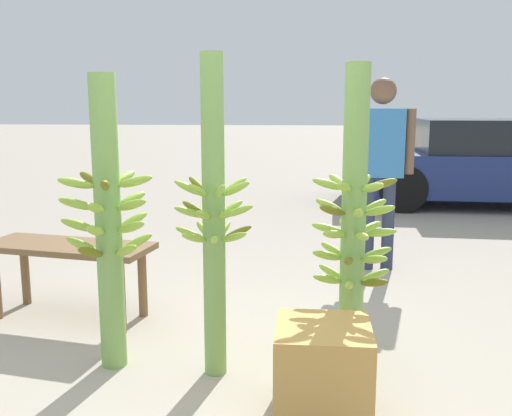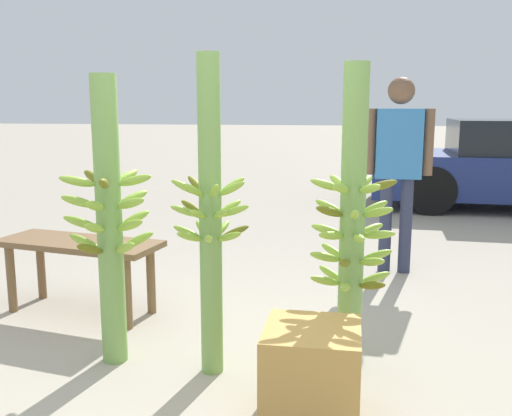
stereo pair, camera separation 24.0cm
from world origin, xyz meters
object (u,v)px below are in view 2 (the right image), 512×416
(vendor_person, at_px, (398,156))
(market_bench, at_px, (79,253))
(produce_crate, at_px, (312,373))
(banana_stalk_left, at_px, (109,220))
(banana_stalk_center, at_px, (210,218))
(banana_stalk_right, at_px, (352,224))

(vendor_person, xyz_separation_m, market_bench, (-2.21, -1.38, -0.58))
(produce_crate, bearing_deg, banana_stalk_left, 159.86)
(banana_stalk_center, bearing_deg, banana_stalk_left, 176.00)
(produce_crate, bearing_deg, banana_stalk_right, 73.36)
(vendor_person, height_order, market_bench, vendor_person)
(banana_stalk_left, bearing_deg, banana_stalk_right, 5.71)
(vendor_person, relative_size, market_bench, 1.39)
(vendor_person, distance_m, market_bench, 2.67)
(market_bench, bearing_deg, produce_crate, -23.30)
(banana_stalk_left, relative_size, vendor_person, 0.96)
(banana_stalk_right, relative_size, produce_crate, 3.78)
(banana_stalk_left, bearing_deg, banana_stalk_center, -4.00)
(banana_stalk_left, xyz_separation_m, market_bench, (-0.54, 0.68, -0.38))
(market_bench, bearing_deg, banana_stalk_center, -22.97)
(banana_stalk_center, height_order, vendor_person, banana_stalk_center)
(market_bench, bearing_deg, banana_stalk_left, -41.74)
(banana_stalk_right, xyz_separation_m, produce_crate, (-0.16, -0.55, -0.59))
(banana_stalk_center, distance_m, banana_stalk_right, 0.75)
(banana_stalk_left, bearing_deg, produce_crate, -20.14)
(banana_stalk_center, distance_m, vendor_person, 2.38)
(vendor_person, bearing_deg, banana_stalk_center, -116.88)
(banana_stalk_right, bearing_deg, banana_stalk_center, -166.79)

